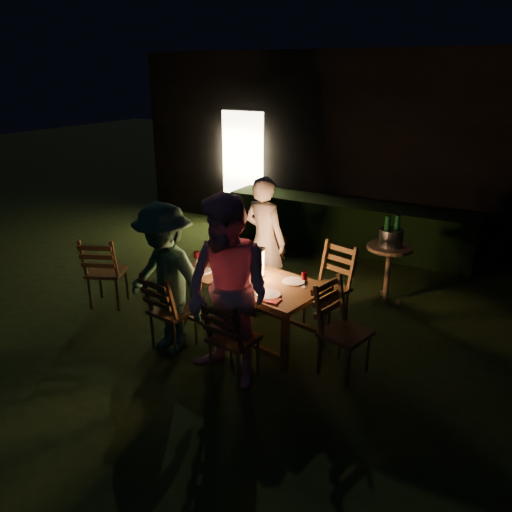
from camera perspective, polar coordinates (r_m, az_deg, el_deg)
The scene contains 29 objects.
garden_envelope at distance 10.53m, azimuth 17.79°, elevation 12.52°, with size 40.00×40.00×3.20m.
dining_table at distance 5.61m, azimuth -0.76°, elevation -3.15°, with size 1.81×1.13×0.70m.
chair_near_left at distance 5.56m, azimuth -9.53°, elevation -7.60°, with size 0.47×0.50×0.94m.
chair_near_right at distance 4.99m, azimuth -2.64°, elevation -10.89°, with size 0.46×0.49×0.94m.
chair_far_left at distance 6.55m, azimuth 0.70°, elevation -2.89°, with size 0.51×0.54×0.92m.
chair_far_right at distance 6.01m, azimuth 8.11°, elevation -5.08°, with size 0.56×0.58×1.01m.
chair_end at distance 5.13m, azimuth 9.88°, elevation -10.10°, with size 0.56×0.54×0.99m.
chair_spare at distance 6.70m, azimuth -16.62°, elevation -3.02°, with size 0.60×0.61×0.99m.
person_house_side at distance 6.39m, azimuth 1.00°, elevation 1.81°, with size 0.61×0.40×1.66m, color beige.
person_opp_right at distance 4.65m, azimuth -3.21°, elevation -4.27°, with size 0.91×0.71×1.87m, color #EAA1B8.
person_opp_left at distance 5.31m, azimuth -10.29°, elevation -2.66°, with size 1.06×0.61×1.65m, color #2C5843.
lantern at distance 5.52m, azimuth -0.04°, elevation -0.97°, with size 0.16×0.16×0.35m.
plate_far_left at distance 6.07m, azimuth -3.33°, elevation -0.49°, with size 0.25×0.25×0.01m, color white.
plate_near_left at distance 5.78m, azimuth -6.32°, elevation -1.68°, with size 0.25×0.25×0.01m, color white.
plate_far_right at distance 5.48m, azimuth 4.32°, elevation -2.92°, with size 0.25×0.25×0.01m, color white.
plate_near_right at distance 5.16m, azimuth 1.42°, elevation -4.42°, with size 0.25×0.25×0.01m, color white.
wineglass_a at distance 5.92m, azimuth -1.18°, elevation -0.16°, with size 0.06×0.06×0.18m, color #59070F, non-canonical shape.
wineglass_b at distance 5.93m, azimuth -6.79°, elevation -0.28°, with size 0.06×0.06×0.18m, color #59070F, non-canonical shape.
wineglass_c at distance 5.17m, azimuth -0.29°, elevation -3.37°, with size 0.06×0.06×0.18m, color #59070F, non-canonical shape.
wineglass_d at distance 5.33m, azimuth 5.56°, elevation -2.73°, with size 0.06×0.06×0.18m, color #59070F, non-canonical shape.
wineglass_e at distance 5.40m, azimuth -3.65°, elevation -2.32°, with size 0.06×0.06×0.18m, color silver, non-canonical shape.
bottle_table at distance 5.68m, azimuth -2.67°, elevation -0.56°, with size 0.07×0.07×0.28m, color #0F471E.
napkin_left at distance 5.45m, azimuth -4.16°, elevation -3.04°, with size 0.18×0.14×0.01m, color red.
napkin_right at distance 5.04m, azimuth 1.74°, elevation -5.04°, with size 0.18×0.14×0.01m, color red.
phone at distance 5.78m, azimuth -7.37°, elevation -1.77°, with size 0.14×0.07×0.01m, color black.
side_table at distance 6.59m, azimuth 15.00°, elevation 0.37°, with size 0.58×0.58×0.78m.
ice_bucket at distance 6.53m, azimuth 15.16°, elevation 2.03°, with size 0.30×0.30×0.22m, color #A5A8AD.
bottle_bucket_a at distance 6.49m, azimuth 14.69°, elevation 2.43°, with size 0.07×0.07×0.32m, color #0F471E.
bottle_bucket_b at distance 6.54m, azimuth 15.72°, elevation 2.47°, with size 0.07×0.07×0.32m, color #0F471E.
Camera 1 is at (2.17, -4.06, 2.89)m, focal length 35.00 mm.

